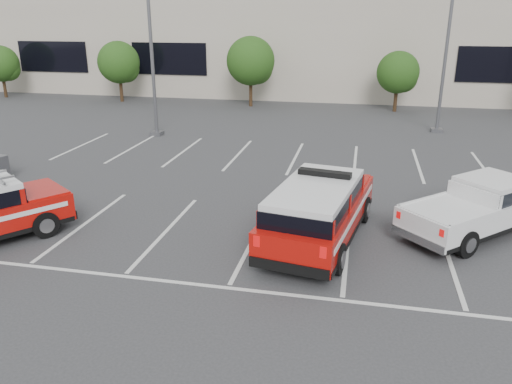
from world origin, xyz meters
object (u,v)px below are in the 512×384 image
(light_pole_left, at_px, (151,36))
(tree_mid_left, at_px, (252,63))
(convention_building, at_px, (335,33))
(tree_left, at_px, (120,64))
(light_pole_mid, at_px, (448,35))
(fire_chief_suv, at_px, (319,215))
(tree_far_left, at_px, (2,65))
(white_pickup, at_px, (481,212))
(tree_mid_right, at_px, (399,74))

(light_pole_left, bearing_deg, tree_mid_left, 72.90)
(convention_building, xyz_separation_m, tree_left, (-15.09, -9.82, -1.95))
(convention_building, height_order, tree_mid_left, convention_building)
(light_pole_mid, relative_size, fire_chief_suv, 1.73)
(light_pole_left, bearing_deg, light_pole_mid, 14.93)
(tree_far_left, distance_m, white_pickup, 37.36)
(tree_left, xyz_separation_m, light_pole_left, (6.91, -10.05, 2.41))
(tree_mid_left, relative_size, light_pole_left, 0.47)
(convention_building, distance_m, tree_far_left, 27.03)
(tree_far_left, bearing_deg, light_pole_mid, -10.73)
(light_pole_left, bearing_deg, tree_far_left, 149.29)
(tree_left, distance_m, light_pole_left, 12.43)
(tree_far_left, distance_m, fire_chief_suv, 34.54)
(tree_far_left, height_order, light_pole_left, light_pole_left)
(convention_building, xyz_separation_m, tree_far_left, (-25.09, -9.82, -2.22))
(tree_left, relative_size, tree_mid_right, 1.11)
(tree_left, bearing_deg, tree_far_left, -180.00)
(convention_building, relative_size, fire_chief_suv, 10.14)
(white_pickup, bearing_deg, tree_far_left, -166.68)
(white_pickup, bearing_deg, tree_mid_left, 165.53)
(fire_chief_suv, bearing_deg, tree_mid_right, 91.26)
(convention_building, relative_size, tree_mid_left, 12.38)
(tree_mid_left, bearing_deg, convention_building, 62.60)
(tree_far_left, relative_size, light_pole_mid, 0.39)
(convention_building, height_order, light_pole_mid, convention_building)
(fire_chief_suv, bearing_deg, convention_building, 102.75)
(light_pole_left, distance_m, light_pole_mid, 15.52)
(light_pole_left, xyz_separation_m, fire_chief_suv, (9.85, -11.73, -4.37))
(white_pickup, bearing_deg, tree_left, -177.25)
(convention_building, height_order, light_pole_left, convention_building)
(tree_left, distance_m, tree_mid_left, 10.00)
(convention_building, height_order, fire_chief_suv, convention_building)
(tree_mid_right, distance_m, light_pole_mid, 6.88)
(fire_chief_suv, relative_size, white_pickup, 1.16)
(tree_left, height_order, tree_mid_right, tree_left)
(tree_far_left, bearing_deg, tree_mid_left, 0.00)
(tree_far_left, distance_m, light_pole_mid, 32.59)
(tree_left, distance_m, tree_mid_right, 20.00)
(light_pole_left, bearing_deg, tree_left, 124.52)
(tree_far_left, relative_size, tree_left, 0.90)
(fire_chief_suv, bearing_deg, tree_far_left, 150.59)
(tree_mid_right, height_order, fire_chief_suv, tree_mid_right)
(tree_left, relative_size, fire_chief_suv, 0.75)
(light_pole_mid, xyz_separation_m, white_pickup, (-0.49, -14.09, -4.54))
(convention_building, xyz_separation_m, tree_mid_right, (4.91, -9.82, -2.22))
(fire_chief_suv, bearing_deg, white_pickup, 29.18)
(fire_chief_suv, bearing_deg, tree_left, 137.31)
(tree_left, xyz_separation_m, fire_chief_suv, (16.75, -21.78, -1.96))
(light_pole_mid, bearing_deg, tree_left, 164.57)
(tree_far_left, xyz_separation_m, tree_left, (10.00, 0.00, 0.27))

